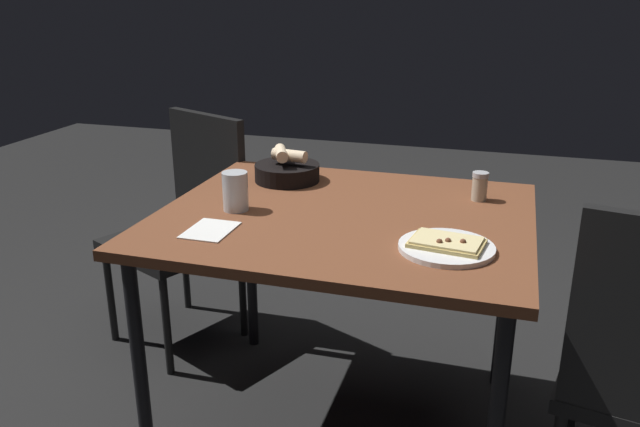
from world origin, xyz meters
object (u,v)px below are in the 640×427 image
bread_basket (287,171)px  dining_table (344,234)px  pepper_shaker (480,188)px  beer_glass (235,193)px  chair_far (189,216)px  pizza_plate (447,246)px

bread_basket → dining_table: bearing=46.4°
pepper_shaker → bread_basket: bearing=-92.0°
bread_basket → beer_glass: size_ratio=1.90×
bread_basket → chair_far: 0.59m
dining_table → bread_basket: 0.40m
pizza_plate → chair_far: bearing=-120.4°
beer_glass → chair_far: chair_far is taller
bread_basket → chair_far: size_ratio=0.24×
bread_basket → pepper_shaker: bearing=88.0°
pizza_plate → chair_far: (-0.64, -1.09, -0.25)m
beer_glass → chair_far: size_ratio=0.13×
dining_table → chair_far: (-0.44, -0.77, -0.17)m
pizza_plate → beer_glass: size_ratio=2.09×
pizza_plate → pepper_shaker: bearing=173.3°
dining_table → bread_basket: bread_basket is taller
pizza_plate → pepper_shaker: (-0.44, 0.05, 0.03)m
pizza_plate → pepper_shaker: pepper_shaker is taller
beer_glass → pepper_shaker: (-0.31, 0.69, -0.01)m
dining_table → beer_glass: bearing=-78.2°
pizza_plate → pepper_shaker: size_ratio=2.71×
pizza_plate → chair_far: chair_far is taller
chair_far → pepper_shaker: bearing=80.1°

